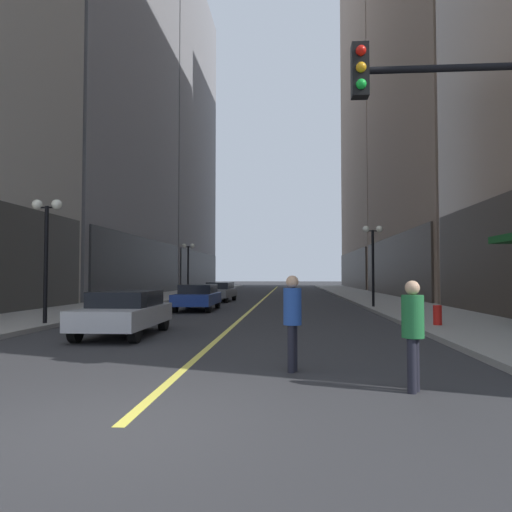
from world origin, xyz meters
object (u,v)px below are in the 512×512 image
object	(u,v)px
car_grey	(220,291)
car_silver	(125,311)
pedestrian_in_green_parka	(413,327)
street_lamp_left_far	(188,258)
fire_hydrant_right	(438,317)
traffic_light_near_right	(495,155)
street_lamp_right_mid	(373,248)
pedestrian_in_blue_hoodie	(292,315)
street_lamp_left_near	(46,233)
car_blue	(198,296)

from	to	relation	value
car_grey	car_silver	bearing A→B (deg)	-90.24
pedestrian_in_green_parka	street_lamp_left_far	world-z (taller)	street_lamp_left_far
pedestrian_in_green_parka	fire_hydrant_right	size ratio (longest dim) A/B	2.14
pedestrian_in_green_parka	street_lamp_left_far	xyz separation A→B (m)	(-10.32, 31.13, 2.26)
pedestrian_in_green_parka	car_grey	bearing A→B (deg)	105.12
traffic_light_near_right	street_lamp_right_mid	xyz separation A→B (m)	(1.05, 17.54, -0.49)
pedestrian_in_blue_hoodie	street_lamp_right_mid	bearing A→B (deg)	75.29
car_grey	traffic_light_near_right	size ratio (longest dim) A/B	0.81
street_lamp_left_near	street_lamp_right_mid	bearing A→B (deg)	36.90
car_silver	car_blue	distance (m)	10.25
street_lamp_left_far	fire_hydrant_right	world-z (taller)	street_lamp_left_far
car_blue	pedestrian_in_green_parka	bearing A→B (deg)	-68.22
car_grey	traffic_light_near_right	bearing A→B (deg)	-71.60
traffic_light_near_right	street_lamp_left_far	xyz separation A→B (m)	(-11.75, 30.76, -0.49)
car_blue	traffic_light_near_right	size ratio (longest dim) A/B	0.80
car_grey	pedestrian_in_blue_hoodie	size ratio (longest dim) A/B	2.55
traffic_light_near_right	car_silver	bearing A→B (deg)	144.11
pedestrian_in_green_parka	fire_hydrant_right	xyz separation A→B (m)	(2.98, 8.65, -0.60)
car_blue	street_lamp_left_far	bearing A→B (deg)	104.24
car_silver	car_grey	size ratio (longest dim) A/B	0.91
car_silver	traffic_light_near_right	distance (m)	10.61
car_grey	pedestrian_in_green_parka	size ratio (longest dim) A/B	2.67
pedestrian_in_blue_hoodie	street_lamp_left_near	world-z (taller)	street_lamp_left_near
car_silver	street_lamp_right_mid	size ratio (longest dim) A/B	0.94
car_blue	pedestrian_in_green_parka	size ratio (longest dim) A/B	2.65
car_silver	fire_hydrant_right	distance (m)	10.07
street_lamp_left_far	street_lamp_right_mid	world-z (taller)	same
car_blue	fire_hydrant_right	bearing A→B (deg)	-39.49
pedestrian_in_green_parka	pedestrian_in_blue_hoodie	bearing A→B (deg)	142.60
traffic_light_near_right	street_lamp_left_far	world-z (taller)	traffic_light_near_right
car_grey	street_lamp_left_far	size ratio (longest dim) A/B	1.03
car_silver	pedestrian_in_blue_hoodie	world-z (taller)	pedestrian_in_blue_hoodie
traffic_light_near_right	car_blue	bearing A→B (deg)	116.43
car_blue	pedestrian_in_green_parka	world-z (taller)	pedestrian_in_green_parka
car_blue	street_lamp_right_mid	world-z (taller)	street_lamp_right_mid
pedestrian_in_green_parka	street_lamp_right_mid	world-z (taller)	street_lamp_right_mid
car_silver	pedestrian_in_green_parka	xyz separation A→B (m)	(6.80, -6.32, 0.28)
car_silver	pedestrian_in_green_parka	bearing A→B (deg)	-42.90
car_silver	pedestrian_in_blue_hoodie	bearing A→B (deg)	-44.73
fire_hydrant_right	car_blue	bearing A→B (deg)	140.51
street_lamp_right_mid	fire_hydrant_right	size ratio (longest dim) A/B	5.54
pedestrian_in_green_parka	pedestrian_in_blue_hoodie	xyz separation A→B (m)	(-1.85, 1.41, 0.05)
car_blue	street_lamp_left_far	distance (m)	15.23
pedestrian_in_blue_hoodie	traffic_light_near_right	distance (m)	4.37
car_blue	pedestrian_in_blue_hoodie	bearing A→B (deg)	-72.51
traffic_light_near_right	street_lamp_left_near	size ratio (longest dim) A/B	1.28
pedestrian_in_green_parka	fire_hydrant_right	distance (m)	9.17
car_silver	street_lamp_left_far	size ratio (longest dim) A/B	0.94
car_grey	pedestrian_in_green_parka	distance (m)	25.79
car_blue	street_lamp_left_near	bearing A→B (deg)	-114.07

